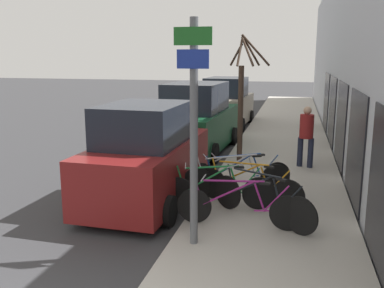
{
  "coord_description": "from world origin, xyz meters",
  "views": [
    {
      "loc": [
        2.94,
        -3.02,
        3.23
      ],
      "look_at": [
        0.77,
        6.0,
        1.3
      ],
      "focal_mm": 40.0,
      "sensor_mm": 36.0,
      "label": 1
    }
  ],
  "objects_px": {
    "bicycle_2": "(218,191)",
    "bicycle_3": "(249,187)",
    "parked_car_2": "(227,104)",
    "signpost": "(194,128)",
    "parked_car_0": "(147,158)",
    "bicycle_4": "(237,179)",
    "bicycle_0": "(240,206)",
    "pedestrian_near": "(306,132)",
    "street_tree": "(242,101)",
    "bicycle_1": "(261,200)",
    "parked_car_1": "(197,121)",
    "bicycle_5": "(242,174)"
  },
  "relations": [
    {
      "from": "bicycle_4",
      "to": "parked_car_2",
      "type": "bearing_deg",
      "value": -12.76
    },
    {
      "from": "bicycle_0",
      "to": "bicycle_3",
      "type": "xyz_separation_m",
      "value": [
        0.03,
        1.22,
        0.01
      ]
    },
    {
      "from": "street_tree",
      "to": "bicycle_5",
      "type": "bearing_deg",
      "value": -81.97
    },
    {
      "from": "bicycle_2",
      "to": "bicycle_4",
      "type": "xyz_separation_m",
      "value": [
        0.25,
        0.92,
        0.01
      ]
    },
    {
      "from": "bicycle_0",
      "to": "bicycle_5",
      "type": "height_order",
      "value": "bicycle_0"
    },
    {
      "from": "bicycle_5",
      "to": "parked_car_0",
      "type": "relative_size",
      "value": 0.52
    },
    {
      "from": "bicycle_3",
      "to": "pedestrian_near",
      "type": "bearing_deg",
      "value": -3.08
    },
    {
      "from": "parked_car_2",
      "to": "signpost",
      "type": "bearing_deg",
      "value": -80.69
    },
    {
      "from": "parked_car_0",
      "to": "pedestrian_near",
      "type": "height_order",
      "value": "parked_car_0"
    },
    {
      "from": "bicycle_2",
      "to": "parked_car_0",
      "type": "bearing_deg",
      "value": 58.91
    },
    {
      "from": "bicycle_1",
      "to": "signpost",
      "type": "bearing_deg",
      "value": 176.0
    },
    {
      "from": "bicycle_2",
      "to": "bicycle_3",
      "type": "bearing_deg",
      "value": -66.72
    },
    {
      "from": "parked_car_1",
      "to": "street_tree",
      "type": "xyz_separation_m",
      "value": [
        1.68,
        -1.66,
        0.89
      ]
    },
    {
      "from": "parked_car_2",
      "to": "pedestrian_near",
      "type": "height_order",
      "value": "parked_car_2"
    },
    {
      "from": "bicycle_4",
      "to": "signpost",
      "type": "bearing_deg",
      "value": 148.91
    },
    {
      "from": "bicycle_2",
      "to": "parked_car_0",
      "type": "distance_m",
      "value": 1.83
    },
    {
      "from": "parked_car_1",
      "to": "street_tree",
      "type": "relative_size",
      "value": 1.33
    },
    {
      "from": "bicycle_3",
      "to": "bicycle_5",
      "type": "xyz_separation_m",
      "value": [
        -0.25,
        0.96,
        -0.02
      ]
    },
    {
      "from": "signpost",
      "to": "parked_car_2",
      "type": "xyz_separation_m",
      "value": [
        -1.5,
        12.89,
        -1.08
      ]
    },
    {
      "from": "bicycle_0",
      "to": "parked_car_2",
      "type": "height_order",
      "value": "parked_car_2"
    },
    {
      "from": "bicycle_3",
      "to": "parked_car_2",
      "type": "height_order",
      "value": "parked_car_2"
    },
    {
      "from": "bicycle_5",
      "to": "pedestrian_near",
      "type": "height_order",
      "value": "pedestrian_near"
    },
    {
      "from": "pedestrian_near",
      "to": "street_tree",
      "type": "xyz_separation_m",
      "value": [
        -1.83,
        0.13,
        0.81
      ]
    },
    {
      "from": "bicycle_1",
      "to": "parked_car_0",
      "type": "bearing_deg",
      "value": 104.93
    },
    {
      "from": "parked_car_0",
      "to": "parked_car_1",
      "type": "xyz_separation_m",
      "value": [
        -0.04,
        5.17,
        0.06
      ]
    },
    {
      "from": "bicycle_3",
      "to": "parked_car_1",
      "type": "xyz_separation_m",
      "value": [
        -2.31,
        5.27,
        0.51
      ]
    },
    {
      "from": "bicycle_5",
      "to": "parked_car_1",
      "type": "distance_m",
      "value": 4.81
    },
    {
      "from": "signpost",
      "to": "bicycle_2",
      "type": "distance_m",
      "value": 2.28
    },
    {
      "from": "bicycle_2",
      "to": "pedestrian_near",
      "type": "distance_m",
      "value": 4.34
    },
    {
      "from": "bicycle_2",
      "to": "bicycle_3",
      "type": "height_order",
      "value": "bicycle_2"
    },
    {
      "from": "bicycle_3",
      "to": "parked_car_0",
      "type": "xyz_separation_m",
      "value": [
        -2.27,
        0.1,
        0.46
      ]
    },
    {
      "from": "signpost",
      "to": "bicycle_2",
      "type": "height_order",
      "value": "signpost"
    },
    {
      "from": "pedestrian_near",
      "to": "bicycle_1",
      "type": "bearing_deg",
      "value": 96.24
    },
    {
      "from": "bicycle_1",
      "to": "parked_car_2",
      "type": "bearing_deg",
      "value": 46.95
    },
    {
      "from": "bicycle_1",
      "to": "pedestrian_near",
      "type": "xyz_separation_m",
      "value": [
        0.88,
        4.32,
        0.58
      ]
    },
    {
      "from": "bicycle_4",
      "to": "bicycle_5",
      "type": "relative_size",
      "value": 1.06
    },
    {
      "from": "signpost",
      "to": "street_tree",
      "type": "xyz_separation_m",
      "value": [
        0.06,
        5.71,
        -0.16
      ]
    },
    {
      "from": "bicycle_1",
      "to": "street_tree",
      "type": "height_order",
      "value": "street_tree"
    },
    {
      "from": "bicycle_4",
      "to": "bicycle_0",
      "type": "bearing_deg",
      "value": 166.68
    },
    {
      "from": "street_tree",
      "to": "pedestrian_near",
      "type": "bearing_deg",
      "value": -4.1
    },
    {
      "from": "signpost",
      "to": "bicycle_1",
      "type": "height_order",
      "value": "signpost"
    },
    {
      "from": "signpost",
      "to": "parked_car_1",
      "type": "xyz_separation_m",
      "value": [
        -1.63,
        7.36,
        -1.04
      ]
    },
    {
      "from": "bicycle_3",
      "to": "parked_car_2",
      "type": "xyz_separation_m",
      "value": [
        -2.19,
        10.79,
        0.47
      ]
    },
    {
      "from": "bicycle_1",
      "to": "parked_car_2",
      "type": "distance_m",
      "value": 11.9
    },
    {
      "from": "street_tree",
      "to": "bicycle_4",
      "type": "bearing_deg",
      "value": -84.36
    },
    {
      "from": "signpost",
      "to": "parked_car_2",
      "type": "bearing_deg",
      "value": 96.64
    },
    {
      "from": "bicycle_0",
      "to": "parked_car_2",
      "type": "relative_size",
      "value": 0.54
    },
    {
      "from": "bicycle_5",
      "to": "bicycle_1",
      "type": "bearing_deg",
      "value": 174.68
    },
    {
      "from": "bicycle_0",
      "to": "pedestrian_near",
      "type": "relative_size",
      "value": 1.38
    },
    {
      "from": "bicycle_5",
      "to": "parked_car_0",
      "type": "bearing_deg",
      "value": 89.82
    }
  ]
}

